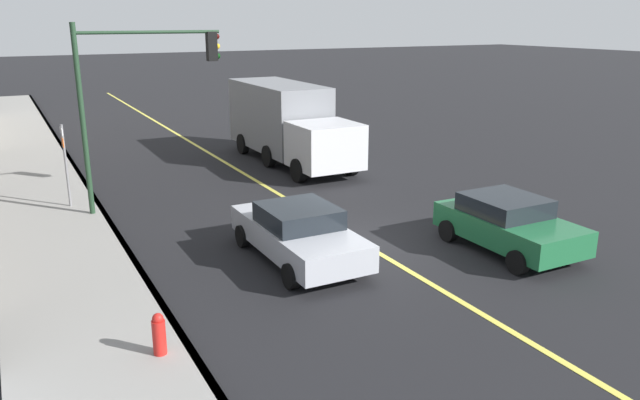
{
  "coord_description": "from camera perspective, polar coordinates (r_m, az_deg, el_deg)",
  "views": [
    {
      "loc": [
        -13.62,
        8.41,
        5.91
      ],
      "look_at": [
        -1.85,
        2.21,
        1.99
      ],
      "focal_mm": 34.72,
      "sensor_mm": 36.0,
      "label": 1
    }
  ],
  "objects": [
    {
      "name": "ground",
      "position": [
        17.06,
        3.67,
        -3.89
      ],
      "size": [
        200.0,
        200.0,
        0.0
      ],
      "primitive_type": "plane",
      "color": "black"
    },
    {
      "name": "sidewalk_slab",
      "position": [
        14.86,
        -21.51,
        -7.93
      ],
      "size": [
        80.0,
        3.15,
        0.15
      ],
      "primitive_type": "cube",
      "color": "gray",
      "rests_on": "ground"
    },
    {
      "name": "curb_edge",
      "position": [
        15.04,
        -15.83,
        -7.07
      ],
      "size": [
        80.0,
        0.16,
        0.15
      ],
      "primitive_type": "cube",
      "color": "slate",
      "rests_on": "ground"
    },
    {
      "name": "lane_stripe_center",
      "position": [
        17.06,
        3.67,
        -3.87
      ],
      "size": [
        80.0,
        0.16,
        0.01
      ],
      "primitive_type": "cube",
      "color": "#D8CC4C",
      "rests_on": "ground"
    },
    {
      "name": "car_silver",
      "position": [
        15.6,
        -2.02,
        -3.0
      ],
      "size": [
        4.6,
        2.06,
        1.43
      ],
      "color": "#A8AAB2",
      "rests_on": "ground"
    },
    {
      "name": "car_green",
      "position": [
        16.97,
        16.94,
        -2.04
      ],
      "size": [
        3.92,
        2.1,
        1.43
      ],
      "color": "#1E6038",
      "rests_on": "ground"
    },
    {
      "name": "truck_gray",
      "position": [
        26.41,
        -3.08,
        7.22
      ],
      "size": [
        8.43,
        2.55,
        3.24
      ],
      "color": "silver",
      "rests_on": "ground"
    },
    {
      "name": "traffic_light_mast",
      "position": [
        19.79,
        -16.5,
        10.22
      ],
      "size": [
        0.28,
        4.4,
        5.81
      ],
      "color": "#1E3823",
      "rests_on": "ground"
    },
    {
      "name": "street_sign_post",
      "position": [
        20.97,
        -22.42,
        3.38
      ],
      "size": [
        0.6,
        0.08,
        2.76
      ],
      "color": "slate",
      "rests_on": "ground"
    },
    {
      "name": "fire_hydrant",
      "position": [
        11.59,
        -14.59,
        -12.18
      ],
      "size": [
        0.24,
        0.24,
        0.94
      ],
      "color": "red",
      "rests_on": "ground"
    }
  ]
}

